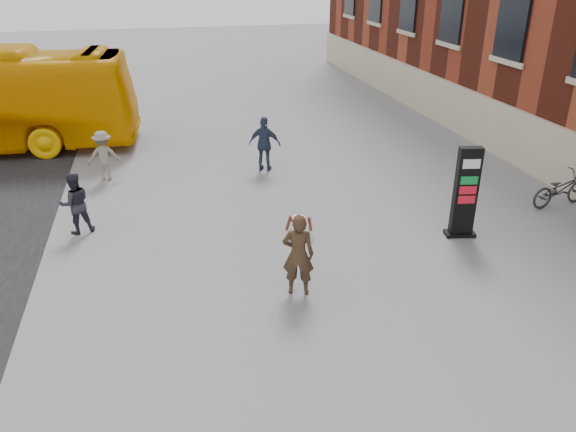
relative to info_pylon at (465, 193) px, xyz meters
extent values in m
plane|color=#9E9EA3|center=(-5.00, -2.25, -1.15)|extent=(100.00, 100.00, 0.00)
cube|color=beige|center=(4.44, 3.75, -0.25)|extent=(0.18, 44.00, 1.80)
cube|color=black|center=(0.00, 0.00, 0.00)|extent=(0.58, 0.33, 2.30)
cube|color=black|center=(0.00, 0.00, -1.10)|extent=(0.79, 0.50, 0.09)
cube|color=white|center=(0.00, 0.00, 0.78)|extent=(0.45, 0.33, 0.23)
cube|color=#0B6525|center=(0.00, 0.00, 0.37)|extent=(0.45, 0.33, 0.20)
cube|color=maroon|center=(0.00, 0.00, 0.12)|extent=(0.45, 0.33, 0.20)
cube|color=maroon|center=(0.00, 0.00, -0.13)|extent=(0.45, 0.33, 0.20)
imported|color=#372718|center=(-4.59, -1.61, -0.26)|extent=(0.75, 0.61, 1.78)
cylinder|color=white|center=(-4.59, -1.61, 0.55)|extent=(0.25, 0.25, 0.06)
cone|color=white|center=(-4.31, -1.43, 0.06)|extent=(0.30, 0.26, 0.43)
cylinder|color=maroon|center=(-4.31, -1.43, 0.32)|extent=(0.17, 0.13, 0.37)
cone|color=white|center=(-4.71, -1.30, 0.06)|extent=(0.26, 0.30, 0.43)
cylinder|color=maroon|center=(-4.71, -1.30, 0.32)|extent=(0.13, 0.17, 0.37)
imported|color=#262730|center=(-9.27, 2.39, -0.36)|extent=(0.90, 0.79, 1.57)
imported|color=gray|center=(-8.80, 6.06, -0.37)|extent=(1.05, 0.66, 1.56)
imported|color=#2C3951|center=(-3.81, 5.76, -0.27)|extent=(1.12, 0.82, 1.76)
imported|color=#292831|center=(3.60, 1.06, -0.66)|extent=(1.94, 0.92, 0.98)
camera|label=1|loc=(-7.08, -11.21, 5.19)|focal=35.00mm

